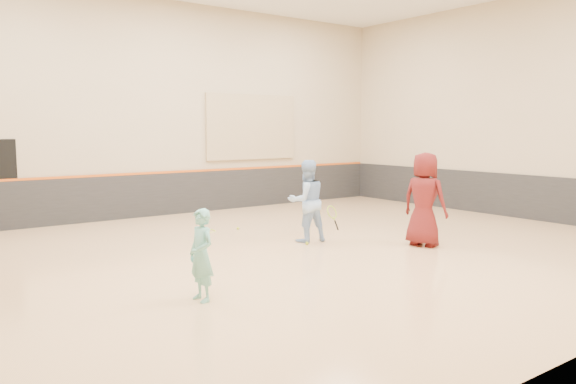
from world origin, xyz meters
TOP-DOWN VIEW (x-y plane):
  - room at (0.00, 0.00)m, footprint 15.04×12.04m
  - wainscot_back at (0.00, 5.97)m, footprint 14.90×0.04m
  - wainscot_right at (7.47, 0.00)m, footprint 0.04×11.90m
  - accent_stripe at (0.00, 5.96)m, footprint 14.90×0.03m
  - acoustic_panel at (2.80, 5.95)m, footprint 3.20×0.08m
  - girl at (-3.08, -1.82)m, footprint 0.35×0.50m
  - instructor at (0.76, 0.63)m, footprint 0.98×0.83m
  - young_man at (2.46, -1.19)m, footprint 0.83×1.08m
  - held_racket at (1.10, 0.18)m, footprint 0.31×0.31m
  - spare_racket at (-0.37, 2.91)m, footprint 0.61×0.61m
  - ball_under_racket at (0.54, 0.33)m, footprint 0.07×0.07m
  - ball_in_hand at (2.62, -1.34)m, footprint 0.07×0.07m
  - ball_beside_spare at (0.30, 2.74)m, footprint 0.07×0.07m

SIDE VIEW (x-z plane):
  - ball_under_racket at x=0.54m, z-range 0.00..0.07m
  - ball_beside_spare at x=0.30m, z-range 0.00..0.07m
  - spare_racket at x=-0.37m, z-range 0.00..0.14m
  - wainscot_back at x=0.00m, z-range 0.00..1.20m
  - wainscot_right at x=7.47m, z-range 0.00..1.20m
  - girl at x=-3.08m, z-range 0.00..1.33m
  - held_racket at x=1.10m, z-range 0.35..0.98m
  - room at x=0.00m, z-range -2.30..3.92m
  - instructor at x=0.76m, z-range 0.00..1.78m
  - young_man at x=2.46m, z-range 0.00..1.96m
  - accent_stripe at x=0.00m, z-range 1.19..1.25m
  - ball_in_hand at x=2.62m, z-range 1.27..1.34m
  - acoustic_panel at x=2.80m, z-range 1.50..3.50m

